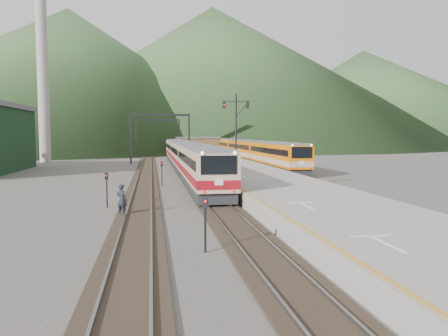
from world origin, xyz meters
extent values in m
plane|color=#47423D|center=(0.00, 0.00, 0.00)|extent=(400.00, 400.00, 0.00)
cube|color=black|center=(0.00, 40.00, 0.06)|extent=(2.60, 200.00, 0.12)
cube|color=slate|center=(-0.72, 40.00, 0.16)|extent=(0.10, 200.00, 0.14)
cube|color=slate|center=(0.72, 40.00, 0.16)|extent=(0.10, 200.00, 0.14)
cube|color=black|center=(-5.00, 40.00, 0.06)|extent=(2.60, 200.00, 0.12)
cube|color=slate|center=(-5.72, 40.00, 0.16)|extent=(0.10, 200.00, 0.14)
cube|color=slate|center=(-4.28, 40.00, 0.16)|extent=(0.10, 200.00, 0.14)
cube|color=black|center=(11.50, 40.00, 0.06)|extent=(2.60, 200.00, 0.12)
cube|color=slate|center=(10.78, 40.00, 0.16)|extent=(0.10, 200.00, 0.14)
cube|color=slate|center=(12.22, 40.00, 0.16)|extent=(0.10, 200.00, 0.14)
cube|color=gray|center=(5.60, 38.00, 0.50)|extent=(8.00, 100.00, 1.00)
cube|color=black|center=(-7.50, 55.00, 4.00)|extent=(0.25, 0.25, 8.00)
cube|color=black|center=(1.80, 55.00, 4.00)|extent=(0.25, 0.25, 8.00)
cube|color=black|center=(-2.85, 55.00, 7.80)|extent=(9.30, 0.22, 0.35)
cube|color=black|center=(-7.50, 80.00, 4.00)|extent=(0.25, 0.25, 8.00)
cube|color=black|center=(1.80, 80.00, 4.00)|extent=(0.25, 0.25, 8.00)
cube|color=black|center=(-2.85, 80.00, 7.80)|extent=(9.30, 0.22, 0.35)
cylinder|color=#9E998E|center=(-22.00, 62.00, 15.00)|extent=(1.80, 1.80, 30.00)
cube|color=brown|center=(5.60, 78.00, 2.40)|extent=(9.00, 4.00, 2.80)
cube|color=slate|center=(5.60, 78.00, 3.95)|extent=(9.40, 4.40, 0.30)
cone|color=#2A4F23|center=(-40.00, 190.00, 30.00)|extent=(180.00, 180.00, 60.00)
cone|color=#2A4F23|center=(30.00, 230.00, 37.50)|extent=(220.00, 220.00, 75.00)
cone|color=#2A4F23|center=(110.00, 210.00, 25.00)|extent=(160.00, 160.00, 50.00)
cube|color=tan|center=(0.00, 21.18, 1.97)|extent=(2.84, 19.12, 3.47)
cube|color=tan|center=(0.00, 40.80, 1.97)|extent=(2.84, 19.12, 3.47)
cube|color=tan|center=(0.00, 60.42, 1.97)|extent=(2.84, 19.12, 3.47)
cube|color=#D36D06|center=(11.50, 37.74, 1.91)|extent=(2.75, 18.51, 3.36)
cube|color=#D36D06|center=(11.50, 56.75, 1.91)|extent=(2.75, 18.51, 3.36)
cube|color=#D36D06|center=(11.50, 75.76, 1.91)|extent=(2.75, 18.51, 3.36)
cylinder|color=black|center=(2.26, 17.58, 4.45)|extent=(0.14, 0.14, 6.91)
cube|color=black|center=(2.26, 17.58, 7.31)|extent=(2.18, 0.41, 0.07)
cube|color=black|center=(1.37, 17.72, 7.01)|extent=(0.27, 0.22, 0.50)
cube|color=black|center=(3.15, 17.44, 7.01)|extent=(0.27, 0.22, 0.50)
cylinder|color=black|center=(-2.11, 1.56, 1.00)|extent=(0.10, 0.10, 2.00)
cube|color=black|center=(-2.11, 1.56, 2.05)|extent=(0.26, 0.22, 0.45)
cylinder|color=black|center=(-3.31, 24.63, 1.00)|extent=(0.10, 0.10, 2.00)
cube|color=black|center=(-3.31, 24.63, 2.05)|extent=(0.22, 0.16, 0.45)
cylinder|color=black|center=(-7.14, 13.40, 1.00)|extent=(0.10, 0.10, 2.00)
cube|color=black|center=(-7.14, 13.40, 2.05)|extent=(0.22, 0.16, 0.45)
imported|color=black|center=(-5.98, 10.33, 0.93)|extent=(0.81, 0.75, 1.87)
camera|label=1|loc=(-4.21, -15.73, 4.82)|focal=35.00mm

